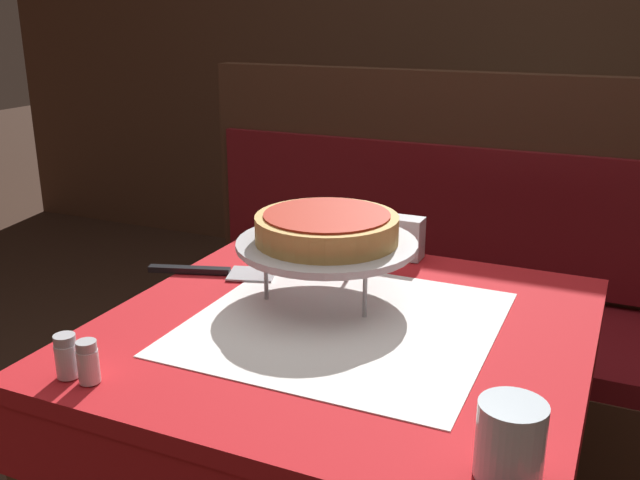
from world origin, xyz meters
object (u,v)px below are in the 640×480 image
object	(u,v)px
water_glass_near	(510,440)
pepper_shaker	(88,362)
booth_bench	(462,347)
condiment_caddy	(509,140)
dining_table_front	(343,373)
pizza_server	(215,272)
dining_table_rear	(534,180)
pizza_pan_stand	(327,246)
salt_shaker	(66,356)
napkin_holder	(400,237)
deep_dish_pizza	(327,227)

from	to	relation	value
water_glass_near	pepper_shaker	size ratio (longest dim) A/B	1.46
booth_bench	condiment_caddy	xyz separation A→B (m)	(-0.06, 0.85, 0.46)
booth_bench	condiment_caddy	size ratio (longest dim) A/B	11.28
dining_table_front	pizza_server	world-z (taller)	pizza_server
dining_table_rear	pizza_pan_stand	xyz separation A→B (m)	(-0.15, -1.65, 0.22)
salt_shaker	napkin_holder	bearing A→B (deg)	68.27
pizza_server	deep_dish_pizza	bearing A→B (deg)	-3.93
dining_table_front	booth_bench	world-z (taller)	booth_bench
pizza_pan_stand	pepper_shaker	bearing A→B (deg)	-113.12
water_glass_near	dining_table_front	bearing A→B (deg)	136.88
pizza_pan_stand	salt_shaker	bearing A→B (deg)	-117.45
dining_table_front	water_glass_near	world-z (taller)	water_glass_near
deep_dish_pizza	condiment_caddy	xyz separation A→B (m)	(0.05, 1.60, -0.10)
dining_table_rear	pizza_server	size ratio (longest dim) A/B	2.79
dining_table_rear	deep_dish_pizza	bearing A→B (deg)	-95.21
booth_bench	pizza_server	distance (m)	0.92
pizza_server	napkin_holder	bearing A→B (deg)	39.01
napkin_holder	pizza_server	bearing A→B (deg)	-140.99
dining_table_rear	booth_bench	distance (m)	0.95
pepper_shaker	booth_bench	bearing A→B (deg)	76.09
booth_bench	condiment_caddy	distance (m)	0.97
water_glass_near	napkin_holder	bearing A→B (deg)	117.64
water_glass_near	salt_shaker	bearing A→B (deg)	-177.44
napkin_holder	deep_dish_pizza	bearing A→B (deg)	-101.48
booth_bench	condiment_caddy	world-z (taller)	booth_bench
dining_table_front	deep_dish_pizza	bearing A→B (deg)	128.46
pizza_server	pepper_shaker	world-z (taller)	pepper_shaker
booth_bench	deep_dish_pizza	size ratio (longest dim) A/B	6.82
pizza_pan_stand	dining_table_rear	bearing A→B (deg)	84.79
pizza_server	condiment_caddy	xyz separation A→B (m)	(0.31, 1.58, 0.03)
pizza_server	salt_shaker	world-z (taller)	salt_shaker
pepper_shaker	condiment_caddy	world-z (taller)	condiment_caddy
salt_shaker	napkin_holder	size ratio (longest dim) A/B	0.66
dining_table_rear	pizza_pan_stand	size ratio (longest dim) A/B	2.21
dining_table_rear	condiment_caddy	world-z (taller)	condiment_caddy
booth_bench	pizza_pan_stand	distance (m)	0.92
pizza_pan_stand	napkin_holder	distance (m)	0.28
pizza_pan_stand	deep_dish_pizza	size ratio (longest dim) A/B	1.27
deep_dish_pizza	water_glass_near	world-z (taller)	deep_dish_pizza
water_glass_near	pepper_shaker	bearing A→B (deg)	-177.27
dining_table_front	deep_dish_pizza	world-z (taller)	deep_dish_pizza
dining_table_rear	salt_shaker	world-z (taller)	salt_shaker
water_glass_near	napkin_holder	distance (m)	0.76
dining_table_rear	condiment_caddy	distance (m)	0.19
dining_table_front	pizza_server	bearing A→B (deg)	161.52
condiment_caddy	pizza_server	bearing A→B (deg)	-100.95
booth_bench	napkin_holder	size ratio (longest dim) A/B	17.92
booth_bench	salt_shaker	size ratio (longest dim) A/B	27.03
pizza_pan_stand	deep_dish_pizza	xyz separation A→B (m)	(0.00, -0.00, 0.04)
pizza_pan_stand	salt_shaker	size ratio (longest dim) A/B	5.04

